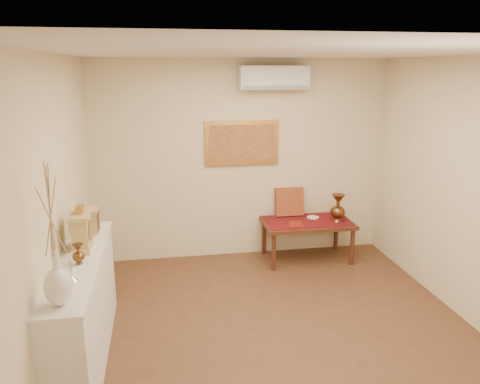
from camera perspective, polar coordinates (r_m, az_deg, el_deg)
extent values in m
plane|color=brown|center=(4.82, 5.08, -17.44)|extent=(4.50, 4.50, 0.00)
plane|color=silver|center=(4.08, 5.98, 16.60)|extent=(4.50, 4.50, 0.00)
cube|color=beige|center=(6.39, 0.19, 3.86)|extent=(4.00, 0.02, 2.70)
cube|color=beige|center=(2.35, 20.77, -17.60)|extent=(4.00, 0.02, 2.70)
cube|color=beige|center=(4.21, -21.84, -3.10)|extent=(0.02, 4.50, 2.70)
cube|color=maroon|center=(6.45, 8.24, -3.51)|extent=(1.14, 0.59, 0.01)
cylinder|color=silver|center=(6.58, 8.87, -3.07)|extent=(0.17, 0.17, 0.01)
cube|color=maroon|center=(6.27, 6.82, -3.89)|extent=(0.22, 0.28, 0.01)
cube|color=maroon|center=(6.60, 6.02, -1.17)|extent=(0.40, 0.18, 0.41)
cube|color=silver|center=(4.51, -18.51, -13.67)|extent=(0.35, 2.00, 0.95)
cube|color=silver|center=(4.30, -19.05, -7.91)|extent=(0.37, 2.02, 0.03)
cube|color=tan|center=(4.51, -18.59, -6.27)|extent=(0.16, 0.36, 0.05)
cube|color=tan|center=(4.46, -18.75, -4.47)|extent=(0.14, 0.30, 0.25)
cylinder|color=beige|center=(4.45, -17.79, -4.44)|extent=(0.01, 0.17, 0.17)
cylinder|color=#B67B3A|center=(4.45, -17.73, -4.43)|extent=(0.01, 0.19, 0.19)
cube|color=tan|center=(4.42, -18.90, -2.69)|extent=(0.17, 0.34, 0.04)
cube|color=#B67B3A|center=(4.40, -18.96, -2.01)|extent=(0.06, 0.11, 0.07)
cube|color=tan|center=(4.88, -17.78, -3.52)|extent=(0.15, 0.20, 0.22)
cube|color=#4E2517|center=(4.89, -16.84, -4.04)|extent=(0.01, 0.17, 0.09)
cube|color=#4E2517|center=(4.86, -16.93, -2.93)|extent=(0.01, 0.17, 0.09)
cube|color=tan|center=(4.85, -17.90, -2.15)|extent=(0.16, 0.21, 0.02)
cube|color=#4E2517|center=(6.46, 8.23, -3.76)|extent=(1.20, 0.70, 0.05)
cylinder|color=#4E2517|center=(6.15, 4.13, -7.35)|extent=(0.06, 0.06, 0.50)
cylinder|color=#4E2517|center=(6.48, 13.50, -6.54)|extent=(0.06, 0.06, 0.50)
cylinder|color=#4E2517|center=(6.67, 2.93, -5.50)|extent=(0.06, 0.06, 0.50)
cylinder|color=#4E2517|center=(6.98, 11.65, -4.86)|extent=(0.06, 0.06, 0.50)
cube|color=#B67B3A|center=(6.32, 0.23, 6.04)|extent=(1.00, 0.05, 0.60)
cube|color=#A76A3A|center=(6.30, 0.27, 6.01)|extent=(0.88, 0.01, 0.48)
cube|color=silver|center=(6.23, 4.14, 13.73)|extent=(0.90, 0.24, 0.30)
cube|color=gray|center=(6.12, 4.40, 12.58)|extent=(0.86, 0.02, 0.05)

